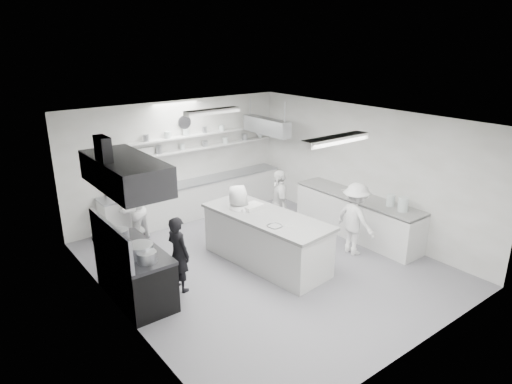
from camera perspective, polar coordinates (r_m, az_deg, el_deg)
floor at (r=9.49m, az=0.91°, el=-9.10°), size 6.00×7.00×0.02m
ceiling at (r=8.50m, az=1.02°, el=9.17°), size 6.00×7.00×0.02m
wall_back at (r=11.71m, az=-9.80°, el=4.05°), size 6.00×0.04×3.00m
wall_front at (r=6.74m, az=20.04°, el=-8.32°), size 6.00×0.04×3.00m
wall_left at (r=7.52m, az=-17.30°, el=-5.10°), size 0.04×7.00×3.00m
wall_right at (r=10.92m, az=13.39°, el=2.73°), size 0.04×7.00×3.00m
stove at (r=8.44m, az=-15.03°, el=-10.09°), size 0.80×1.80×0.90m
exhaust_hood at (r=7.72m, az=-16.22°, el=2.36°), size 0.85×2.00×0.50m
back_counter at (r=11.90m, az=-7.56°, el=-0.84°), size 5.00×0.60×0.92m
shelf_lower at (r=11.87m, az=-6.58°, el=5.65°), size 4.20×0.26×0.04m
shelf_upper at (r=11.79m, az=-6.64°, el=7.31°), size 4.20×0.26×0.04m
pass_through_window at (r=11.18m, az=-15.60°, el=2.65°), size 1.30×0.04×1.00m
wall_clock at (r=11.56m, az=-9.08°, el=8.73°), size 0.32×0.05×0.32m
right_counter at (r=10.87m, az=12.61°, el=-3.03°), size 0.74×3.30×0.94m
pot_rack at (r=11.70m, az=1.33°, el=8.34°), size 0.30×1.60×0.40m
light_fixture_front at (r=7.22m, az=10.01°, el=6.56°), size 1.30×0.25×0.10m
light_fixture_rear at (r=9.97m, az=-5.55°, el=10.12°), size 1.30×0.25×0.10m
prep_island at (r=9.33m, az=1.27°, el=-6.10°), size 1.33×2.85×1.01m
stove_pot at (r=7.89m, az=-14.42°, el=-7.32°), size 0.44×0.44×0.27m
cook_stove at (r=8.40m, az=-9.79°, el=-7.74°), size 0.43×0.58×1.45m
cook_back at (r=10.59m, az=-15.28°, el=-2.15°), size 0.89×0.80×1.52m
cook_island_left at (r=9.54m, az=-2.30°, el=-3.66°), size 0.58×0.82×1.58m
cook_island_right at (r=10.43m, az=2.94°, el=-1.52°), size 0.81×1.03×1.63m
cook_right at (r=9.84m, az=12.46°, el=-3.35°), size 0.66×1.07×1.59m
bowl_island_a at (r=8.59m, az=2.40°, el=-4.43°), size 0.31×0.31×0.07m
bowl_island_b at (r=8.60m, az=4.30°, el=-4.48°), size 0.18×0.18×0.05m
bowl_right at (r=10.98m, az=11.27°, el=0.06°), size 0.29×0.29×0.05m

